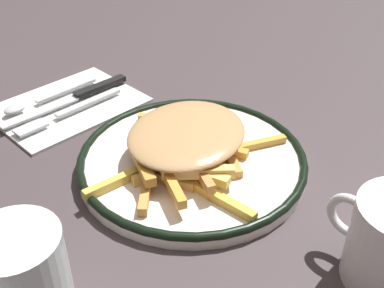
# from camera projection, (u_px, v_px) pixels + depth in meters

# --- Properties ---
(ground_plane) EXTENTS (2.60, 2.60, 0.00)m
(ground_plane) POSITION_uv_depth(u_px,v_px,m) (192.00, 167.00, 0.61)
(ground_plane) COLOR #3F3539
(plate) EXTENTS (0.28, 0.28, 0.02)m
(plate) POSITION_uv_depth(u_px,v_px,m) (192.00, 160.00, 0.60)
(plate) COLOR white
(plate) RESTS_ON ground_plane
(fries_heap) EXTENTS (0.24, 0.25, 0.04)m
(fries_heap) POSITION_uv_depth(u_px,v_px,m) (187.00, 140.00, 0.59)
(fries_heap) COLOR #C08634
(fries_heap) RESTS_ON plate
(napkin) EXTENTS (0.16, 0.21, 0.01)m
(napkin) POSITION_uv_depth(u_px,v_px,m) (67.00, 104.00, 0.73)
(napkin) COLOR white
(napkin) RESTS_ON ground_plane
(fork) EXTENTS (0.02, 0.18, 0.01)m
(fork) POSITION_uv_depth(u_px,v_px,m) (71.00, 110.00, 0.70)
(fork) COLOR silver
(fork) RESTS_ON napkin
(knife) EXTENTS (0.03, 0.21, 0.01)m
(knife) POSITION_uv_depth(u_px,v_px,m) (78.00, 96.00, 0.73)
(knife) COLOR black
(knife) RESTS_ON napkin
(spoon) EXTENTS (0.02, 0.15, 0.01)m
(spoon) POSITION_uv_depth(u_px,v_px,m) (35.00, 102.00, 0.72)
(spoon) COLOR silver
(spoon) RESTS_ON napkin
(water_glass) EXTENTS (0.08, 0.08, 0.10)m
(water_glass) POSITION_uv_depth(u_px,v_px,m) (23.00, 280.00, 0.40)
(water_glass) COLOR silver
(water_glass) RESTS_ON ground_plane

